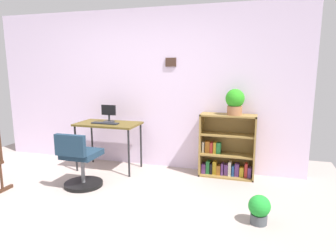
% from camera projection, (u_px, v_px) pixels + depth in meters
% --- Properties ---
extents(ground_plane, '(6.24, 6.24, 0.00)m').
position_uv_depth(ground_plane, '(64.00, 224.00, 3.12)').
color(ground_plane, '#A6958F').
extents(wall_back, '(5.20, 0.12, 2.50)m').
position_uv_depth(wall_back, '(140.00, 89.00, 4.90)').
color(wall_back, silver).
rests_on(wall_back, ground_plane).
extents(desk, '(0.97, 0.56, 0.75)m').
position_uv_depth(desk, '(108.00, 127.00, 4.70)').
color(desk, brown).
rests_on(desk, ground_plane).
extents(monitor, '(0.24, 0.18, 0.27)m').
position_uv_depth(monitor, '(109.00, 114.00, 4.76)').
color(monitor, '#262628').
rests_on(monitor, desk).
extents(keyboard, '(0.43, 0.11, 0.02)m').
position_uv_depth(keyboard, '(105.00, 123.00, 4.61)').
color(keyboard, black).
rests_on(keyboard, desk).
extents(office_chair, '(0.52, 0.55, 0.77)m').
position_uv_depth(office_chair, '(80.00, 164.00, 4.02)').
color(office_chair, black).
rests_on(office_chair, ground_plane).
extents(bookshelf_low, '(0.80, 0.30, 0.94)m').
position_uv_depth(bookshelf_low, '(226.00, 149.00, 4.46)').
color(bookshelf_low, olive).
rests_on(bookshelf_low, ground_plane).
extents(potted_plant_on_shelf, '(0.27, 0.27, 0.37)m').
position_uv_depth(potted_plant_on_shelf, '(235.00, 101.00, 4.24)').
color(potted_plant_on_shelf, '#9E6642').
rests_on(potted_plant_on_shelf, bookshelf_low).
extents(potted_plant_floor, '(0.23, 0.23, 0.31)m').
position_uv_depth(potted_plant_floor, '(259.00, 209.00, 3.10)').
color(potted_plant_floor, '#474C51').
rests_on(potted_plant_floor, ground_plane).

